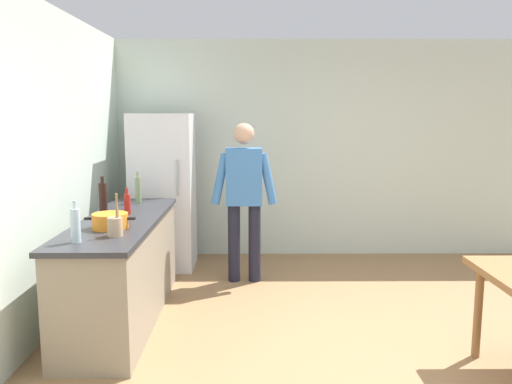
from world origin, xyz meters
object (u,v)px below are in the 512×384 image
(bottle_sauce_red, at_px, (127,204))
(bottle_water_clear, at_px, (75,225))
(cooking_pot, at_px, (110,221))
(bottle_wine_dark, at_px, (103,198))
(utensil_jar, at_px, (115,226))
(person, at_px, (244,192))
(bottle_vinegar_tall, at_px, (138,190))
(refrigerator, at_px, (163,191))

(bottle_sauce_red, distance_m, bottle_water_clear, 1.04)
(cooking_pot, height_order, bottle_wine_dark, bottle_wine_dark)
(bottle_wine_dark, bearing_deg, utensil_jar, -69.19)
(person, distance_m, bottle_sauce_red, 1.33)
(utensil_jar, height_order, bottle_vinegar_tall, same)
(person, bearing_deg, bottle_water_clear, -121.63)
(cooking_pot, bearing_deg, refrigerator, 87.49)
(person, bearing_deg, bottle_sauce_red, -141.22)
(refrigerator, distance_m, bottle_sauce_red, 1.39)
(bottle_sauce_red, bearing_deg, bottle_wine_dark, 168.42)
(cooking_pot, bearing_deg, person, 53.83)
(refrigerator, bearing_deg, bottle_wine_dark, -103.31)
(utensil_jar, distance_m, bottle_wine_dark, 0.96)
(utensil_jar, bearing_deg, cooking_pot, 112.40)
(refrigerator, height_order, person, refrigerator)
(utensil_jar, xyz_separation_m, bottle_water_clear, (-0.23, -0.19, 0.05))
(refrigerator, distance_m, bottle_wine_dark, 1.39)
(utensil_jar, relative_size, bottle_sauce_red, 1.33)
(refrigerator, xyz_separation_m, bottle_vinegar_tall, (-0.12, -0.80, 0.14))
(refrigerator, bearing_deg, bottle_sauce_red, -93.64)
(cooking_pot, distance_m, utensil_jar, 0.29)
(bottle_vinegar_tall, bearing_deg, cooking_pot, -88.52)
(person, xyz_separation_m, bottle_vinegar_tall, (-1.07, -0.24, 0.06))
(bottle_sauce_red, relative_size, bottle_vinegar_tall, 0.75)
(cooking_pot, bearing_deg, utensil_jar, -67.60)
(bottle_sauce_red, xyz_separation_m, bottle_water_clear, (-0.11, -1.04, 0.03))
(person, distance_m, bottle_water_clear, 2.20)
(bottle_water_clear, bearing_deg, utensil_jar, 39.31)
(bottle_vinegar_tall, height_order, bottle_water_clear, bottle_vinegar_tall)
(person, relative_size, utensil_jar, 5.31)
(bottle_sauce_red, xyz_separation_m, bottle_vinegar_tall, (-0.03, 0.59, 0.04))
(person, relative_size, cooking_pot, 4.25)
(cooking_pot, relative_size, bottle_vinegar_tall, 1.25)
(person, distance_m, utensil_jar, 1.92)
(bottle_wine_dark, bearing_deg, cooking_pot, -69.88)
(bottle_wine_dark, height_order, bottle_water_clear, bottle_wine_dark)
(person, bearing_deg, cooking_pot, -126.17)
(utensil_jar, bearing_deg, refrigerator, 90.62)
(person, height_order, bottle_sauce_red, person)
(bottle_wine_dark, bearing_deg, person, 31.86)
(bottle_water_clear, bearing_deg, bottle_wine_dark, 96.02)
(bottle_wine_dark, height_order, bottle_vinegar_tall, bottle_wine_dark)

